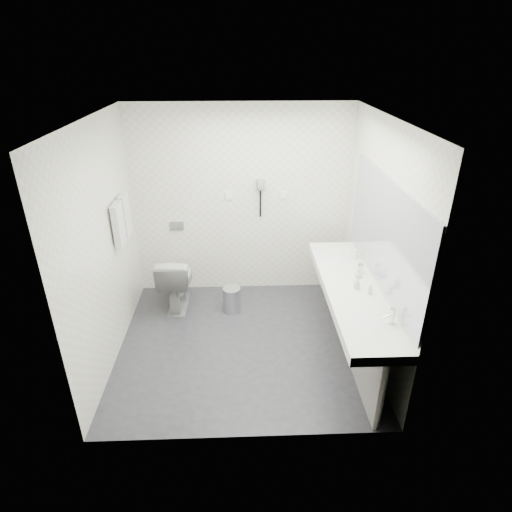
{
  "coord_description": "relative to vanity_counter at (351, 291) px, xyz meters",
  "views": [
    {
      "loc": [
        -0.01,
        -3.93,
        3.08
      ],
      "look_at": [
        0.15,
        0.15,
        1.05
      ],
      "focal_mm": 29.75,
      "sensor_mm": 36.0,
      "label": 1
    }
  ],
  "objects": [
    {
      "name": "flush_plate",
      "position": [
        -1.98,
        1.49,
        0.15
      ],
      "size": [
        0.18,
        0.02,
        0.12
      ],
      "primitive_type": "cube",
      "color": "#B2B5BA",
      "rests_on": "wall_back"
    },
    {
      "name": "dryer_cradle",
      "position": [
        -0.88,
        1.47,
        0.7
      ],
      "size": [
        0.1,
        0.04,
        0.14
      ],
      "primitive_type": "cube",
      "color": "gray",
      "rests_on": "wall_back"
    },
    {
      "name": "towel_near",
      "position": [
        -2.46,
        0.61,
        0.53
      ],
      "size": [
        0.07,
        0.24,
        0.48
      ],
      "primitive_type": "cube",
      "color": "silver",
      "rests_on": "towel_rail"
    },
    {
      "name": "floor",
      "position": [
        -1.12,
        0.2,
        -0.8
      ],
      "size": [
        2.8,
        2.8,
        0.0
      ],
      "primitive_type": "plane",
      "color": "#2D2C32",
      "rests_on": "ground"
    },
    {
      "name": "dryer_cord",
      "position": [
        -0.88,
        1.46,
        0.45
      ],
      "size": [
        0.02,
        0.02,
        0.35
      ],
      "primitive_type": "cylinder",
      "color": "black",
      "rests_on": "dryer_cradle"
    },
    {
      "name": "soap_bottle_b",
      "position": [
        0.11,
        0.19,
        0.1
      ],
      "size": [
        0.1,
        0.1,
        0.1
      ],
      "primitive_type": "imported",
      "rotation": [
        0.0,
        0.0,
        -0.41
      ],
      "color": "silver",
      "rests_on": "vanity_counter"
    },
    {
      "name": "wall_left",
      "position": [
        -2.52,
        0.2,
        0.45
      ],
      "size": [
        0.0,
        2.6,
        2.6
      ],
      "primitive_type": "plane",
      "rotation": [
        1.57,
        0.0,
        1.57
      ],
      "color": "white",
      "rests_on": "floor"
    },
    {
      "name": "vanity_post_far",
      "position": [
        0.05,
        1.04,
        -0.42
      ],
      "size": [
        0.06,
        0.06,
        0.75
      ],
      "primitive_type": "cylinder",
      "color": "silver",
      "rests_on": "floor"
    },
    {
      "name": "glass_left",
      "position": [
        0.16,
        0.28,
        0.11
      ],
      "size": [
        0.07,
        0.07,
        0.11
      ],
      "primitive_type": "cylinder",
      "rotation": [
        0.0,
        0.0,
        0.12
      ],
      "color": "silver",
      "rests_on": "vanity_counter"
    },
    {
      "name": "basin_near",
      "position": [
        0.0,
        -0.65,
        0.04
      ],
      "size": [
        0.4,
        0.31,
        0.05
      ],
      "primitive_type": "ellipsoid",
      "color": "white",
      "rests_on": "vanity_counter"
    },
    {
      "name": "mirror",
      "position": [
        0.26,
        0.0,
        0.65
      ],
      "size": [
        0.02,
        2.2,
        1.05
      ],
      "primitive_type": "cube",
      "color": "#B2BCC6",
      "rests_on": "wall_right"
    },
    {
      "name": "towel_rail",
      "position": [
        -2.47,
        0.75,
        0.75
      ],
      "size": [
        0.02,
        0.62,
        0.02
      ],
      "primitive_type": "cylinder",
      "rotation": [
        1.57,
        0.0,
        0.0
      ],
      "color": "silver",
      "rests_on": "wall_left"
    },
    {
      "name": "faucet_far",
      "position": [
        0.19,
        0.65,
        0.12
      ],
      "size": [
        0.04,
        0.04,
        0.15
      ],
      "primitive_type": "cylinder",
      "color": "silver",
      "rests_on": "vanity_counter"
    },
    {
      "name": "soap_bottle_a",
      "position": [
        0.04,
        -0.04,
        0.11
      ],
      "size": [
        0.06,
        0.06,
        0.11
      ],
      "primitive_type": "imported",
      "rotation": [
        0.0,
        0.0,
        0.08
      ],
      "color": "silver",
      "rests_on": "vanity_counter"
    },
    {
      "name": "bin_lid",
      "position": [
        -1.26,
        0.89,
        -0.48
      ],
      "size": [
        0.22,
        0.22,
        0.02
      ],
      "primitive_type": "cylinder",
      "color": "#B2B5BA",
      "rests_on": "pedal_bin"
    },
    {
      "name": "wall_right",
      "position": [
        0.27,
        0.2,
        0.45
      ],
      "size": [
        0.0,
        2.6,
        2.6
      ],
      "primitive_type": "plane",
      "rotation": [
        1.57,
        0.0,
        -1.57
      ],
      "color": "white",
      "rests_on": "floor"
    },
    {
      "name": "vanity_panel",
      "position": [
        0.02,
        0.0,
        -0.42
      ],
      "size": [
        0.03,
        2.15,
        0.75
      ],
      "primitive_type": "cube",
      "color": "gray",
      "rests_on": "floor"
    },
    {
      "name": "toilet",
      "position": [
        -1.97,
        1.06,
        -0.43
      ],
      "size": [
        0.44,
        0.74,
        0.73
      ],
      "primitive_type": "imported",
      "rotation": [
        0.0,
        0.0,
        3.11
      ],
      "color": "white",
      "rests_on": "floor"
    },
    {
      "name": "faucet_near",
      "position": [
        0.19,
        -0.65,
        0.12
      ],
      "size": [
        0.04,
        0.04,
        0.15
      ],
      "primitive_type": "cylinder",
      "color": "silver",
      "rests_on": "vanity_counter"
    },
    {
      "name": "vanity_counter",
      "position": [
        0.0,
        0.0,
        0.0
      ],
      "size": [
        0.55,
        2.2,
        0.1
      ],
      "primitive_type": "cube",
      "color": "white",
      "rests_on": "floor"
    },
    {
      "name": "soap_bottle_c",
      "position": [
        0.14,
        -0.14,
        0.11
      ],
      "size": [
        0.05,
        0.05,
        0.11
      ],
      "primitive_type": "imported",
      "rotation": [
        0.0,
        0.0,
        0.27
      ],
      "color": "silver",
      "rests_on": "vanity_counter"
    },
    {
      "name": "dryer_barrel",
      "position": [
        -0.88,
        1.4,
        0.73
      ],
      "size": [
        0.08,
        0.14,
        0.08
      ],
      "primitive_type": "cylinder",
      "rotation": [
        1.57,
        0.0,
        0.0
      ],
      "color": "gray",
      "rests_on": "dryer_cradle"
    },
    {
      "name": "wall_back",
      "position": [
        -1.12,
        1.5,
        0.45
      ],
      "size": [
        2.8,
        0.0,
        2.8
      ],
      "primitive_type": "plane",
      "rotation": [
        1.57,
        0.0,
        0.0
      ],
      "color": "white",
      "rests_on": "floor"
    },
    {
      "name": "towel_far",
      "position": [
        -2.46,
        0.89,
        0.53
      ],
      "size": [
        0.07,
        0.24,
        0.48
      ],
      "primitive_type": "cube",
      "color": "silver",
      "rests_on": "towel_rail"
    },
    {
      "name": "wall_front",
      "position": [
        -1.12,
        -1.1,
        0.45
      ],
      "size": [
        2.8,
        0.0,
        2.8
      ],
      "primitive_type": "plane",
      "rotation": [
        -1.57,
        0.0,
        0.0
      ],
      "color": "white",
      "rests_on": "floor"
    },
    {
      "name": "switch_plate_a",
      "position": [
        -1.27,
        1.49,
        0.55
      ],
      "size": [
        0.09,
        0.02,
        0.09
      ],
      "primitive_type": "cube",
      "color": "white",
      "rests_on": "wall_back"
    },
    {
      "name": "basin_far",
      "position": [
        0.0,
        0.65,
        0.04
      ],
      "size": [
        0.4,
        0.31,
        0.05
      ],
      "primitive_type": "ellipsoid",
      "color": "white",
      "rests_on": "vanity_counter"
    },
    {
      "name": "pedal_bin",
      "position": [
        -1.26,
        0.89,
        -0.64
      ],
      "size": [
        0.23,
        0.23,
        0.31
      ],
      "primitive_type": "cylinder",
      "rotation": [
        0.0,
        0.0,
        0.01
      ],
      "color": "#B2B5BA",
      "rests_on": "floor"
    },
    {
      "name": "ceiling",
      "position": [
        -1.12,
        0.2,
        1.7
      ],
      "size": [
        2.8,
        2.8,
        0.0
      ],
      "primitive_type": "plane",
      "rotation": [
        3.14,
        0.0,
        0.0
      ],
      "color": "white",
      "rests_on": "wall_back"
    },
    {
      "name": "vanity_post_near",
      "position": [
        0.05,
        -1.04,
        -0.42
      ],
      "size": [
        0.06,
        0.06,
        0.75
      ],
      "primitive_type": "cylinder",
      "color": "silver",
      "rests_on": "floor"
    },
    {
      "name": "switch_plate_b",
      "position": [
        -0.57,
        1.49,
        0.55
      ],
      "size": [
        0.09,
        0.02,
        0.09
      ],
      "primitive_type": "cube",
      "color": "white",
      "rests_on": "wall_back"
    }
  ]
}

